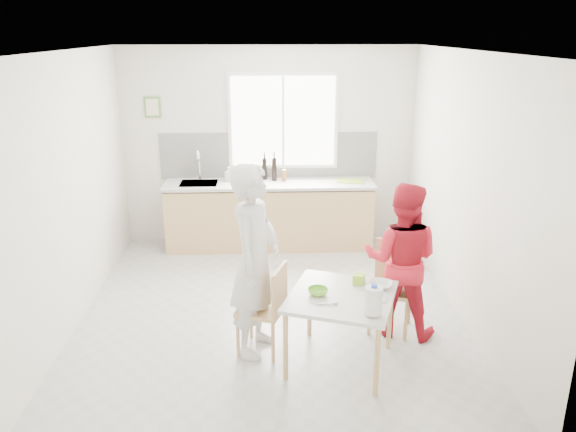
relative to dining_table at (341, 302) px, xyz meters
name	(u,v)px	position (x,y,z in m)	size (l,w,h in m)	color
ground	(272,312)	(-0.61, 0.99, -0.61)	(4.50, 4.50, 0.00)	#B7B7B2
room_shell	(270,162)	(-0.61, 0.99, 1.03)	(4.50, 4.50, 4.50)	silver
window	(283,121)	(-0.41, 3.22, 1.09)	(1.50, 0.06, 1.30)	white
backsplash	(269,156)	(-0.61, 3.23, 0.61)	(3.00, 0.02, 0.65)	white
picture_frame	(152,107)	(-2.16, 3.23, 1.29)	(0.22, 0.03, 0.28)	#5A8D40
kitchen_counter	(269,217)	(-0.61, 2.94, -0.19)	(2.84, 0.64, 1.37)	#DAB675
dining_table	(341,302)	(0.00, 0.00, 0.00)	(1.13, 1.13, 0.68)	silver
chair_left	(268,305)	(-0.64, 0.23, -0.14)	(0.51, 0.51, 0.87)	#DAB675
chair_far	(392,282)	(0.60, 0.65, -0.12)	(0.53, 0.53, 0.90)	#DAB675
person_white	(255,261)	(-0.76, 0.27, 0.29)	(0.66, 0.43, 1.80)	silver
person_red	(401,260)	(0.65, 0.55, 0.16)	(0.75, 0.58, 1.54)	red
bowl_green	(318,292)	(-0.21, 0.02, 0.10)	(0.18, 0.18, 0.06)	#6DBF2C
bowl_white	(380,285)	(0.37, 0.13, 0.10)	(0.21, 0.21, 0.05)	silver
milk_jug	(374,300)	(0.21, -0.37, 0.21)	(0.20, 0.14, 0.25)	white
green_box	(359,279)	(0.19, 0.23, 0.12)	(0.10, 0.10, 0.09)	#99CD2F
spoon	(327,304)	(-0.15, -0.18, 0.08)	(0.01, 0.01, 0.16)	#A5A5AA
cutting_board	(350,181)	(0.50, 2.95, 0.31)	(0.35, 0.25, 0.01)	#98C72D
wine_bottle_a	(274,169)	(-0.53, 3.04, 0.47)	(0.07, 0.07, 0.32)	black
wine_bottle_b	(265,169)	(-0.67, 3.12, 0.46)	(0.07, 0.07, 0.30)	black
jar_amber	(284,175)	(-0.40, 3.00, 0.39)	(0.06, 0.06, 0.16)	brown
soap_bottle	(229,174)	(-1.16, 3.06, 0.40)	(0.09, 0.09, 0.19)	#999999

